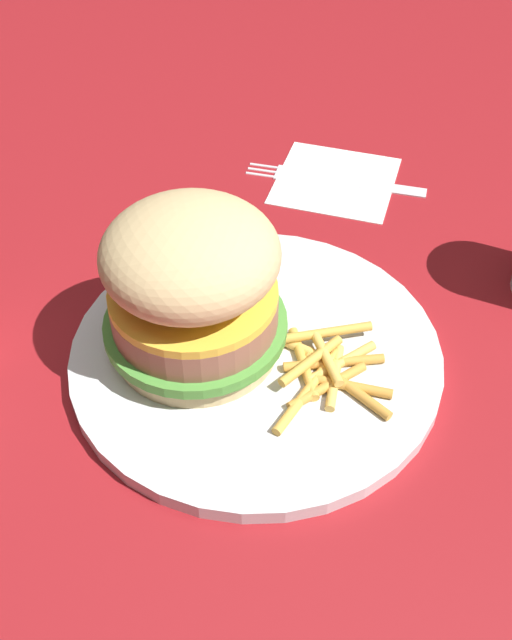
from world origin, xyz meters
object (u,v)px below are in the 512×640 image
plate (256,355)px  fork (334,178)px  sandwich (193,286)px  napkin (335,180)px  fries_pile (325,369)px

plate → fork: 0.24m
plate → sandwich: (0.01, -0.04, 0.06)m
napkin → fries_pile: bearing=20.0°
plate → napkin: (-0.24, -0.03, -0.01)m
plate → sandwich: size_ratio=2.06×
fork → plate: bearing=8.3°
sandwich → fries_pile: (-0.02, 0.09, -0.05)m
plate → fries_pile: bearing=90.3°
fries_pile → fork: bearing=-159.6°
sandwich → fork: size_ratio=0.76×
plate → fork: bearing=-171.7°
fork → napkin: bearing=101.9°
fries_pile → fork: 0.26m
fries_pile → napkin: bearing=-160.0°
sandwich → fries_pile: 0.11m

